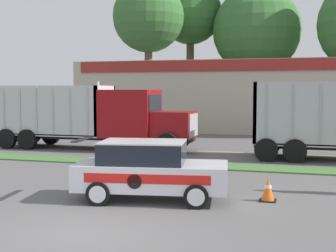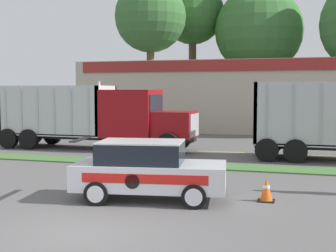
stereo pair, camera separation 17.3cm
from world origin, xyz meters
name	(u,v)px [view 1 (the left image)]	position (x,y,z in m)	size (l,w,h in m)	color
ground_plane	(86,232)	(0.00, 0.00, 0.00)	(600.00, 600.00, 0.00)	#5B5959
grass_verge	(187,165)	(0.00, 9.40, 0.03)	(120.00, 1.50, 0.06)	#477538
centre_line_2	(33,145)	(-10.27, 14.15, 0.00)	(2.40, 0.14, 0.01)	yellow
centre_line_3	(121,148)	(-4.87, 14.15, 0.00)	(2.40, 0.14, 0.01)	yellow
centre_line_4	(220,152)	(0.53, 14.15, 0.00)	(2.40, 0.14, 0.01)	yellow
centre_line_5	(332,156)	(5.93, 14.15, 0.00)	(2.40, 0.14, 0.01)	yellow
dump_truck_lead	(112,119)	(-5.06, 13.44, 1.63)	(10.57, 2.69, 3.56)	black
rally_car	(149,169)	(0.39, 3.28, 0.87)	(4.49, 2.44, 1.72)	silver
traffic_cone	(268,190)	(3.65, 4.06, 0.32)	(0.46, 0.46, 0.66)	black
store_building_backdrop	(259,96)	(1.06, 29.34, 2.65)	(26.98, 12.10, 5.29)	#BCB29E
tree_behind_left	(148,10)	(-6.47, 23.68, 8.96)	(5.23, 5.23, 12.41)	brown
tree_behind_centre	(257,22)	(0.95, 27.76, 8.36)	(6.76, 6.76, 12.76)	brown
tree_behind_right	(190,7)	(-4.43, 28.31, 9.81)	(5.10, 5.10, 13.22)	brown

